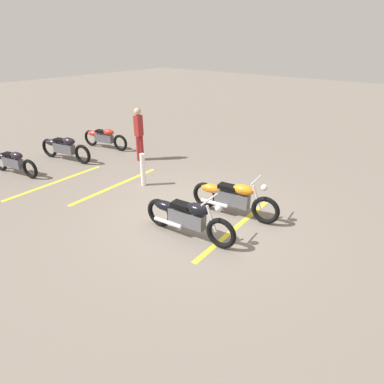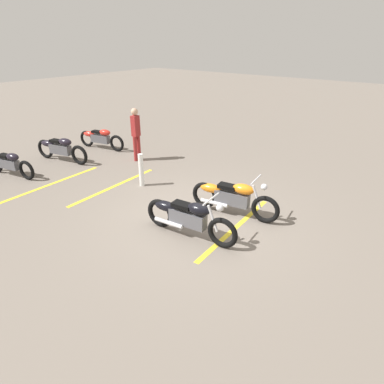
{
  "view_description": "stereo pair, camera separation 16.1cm",
  "coord_description": "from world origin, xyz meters",
  "views": [
    {
      "loc": [
        -4.3,
        5.41,
        3.91
      ],
      "look_at": [
        0.14,
        0.0,
        0.65
      ],
      "focal_mm": 31.28,
      "sensor_mm": 36.0,
      "label": 1
    },
    {
      "loc": [
        -4.18,
        5.51,
        3.91
      ],
      "look_at": [
        0.14,
        0.0,
        0.65
      ],
      "focal_mm": 31.28,
      "sensor_mm": 36.0,
      "label": 2
    }
  ],
  "objects": [
    {
      "name": "parking_stripe_mid",
      "position": [
        3.0,
        -0.02,
        0.0
      ],
      "size": [
        0.3,
        3.2,
        0.01
      ],
      "primitive_type": "cube",
      "rotation": [
        0.0,
        0.0,
        1.63
      ],
      "color": "yellow",
      "rests_on": "ground"
    },
    {
      "name": "parking_stripe_far",
      "position": [
        4.58,
        0.95,
        0.0
      ],
      "size": [
        0.3,
        3.2,
        0.01
      ],
      "primitive_type": "cube",
      "rotation": [
        0.0,
        0.0,
        1.63
      ],
      "color": "yellow",
      "rests_on": "ground"
    },
    {
      "name": "motorcycle_dark_foreground",
      "position": [
        -0.29,
        0.71,
        0.46
      ],
      "size": [
        2.23,
        0.63,
        1.04
      ],
      "rotation": [
        0.0,
        0.0,
        3.25
      ],
      "color": "black",
      "rests_on": "ground"
    },
    {
      "name": "bystander_near_row",
      "position": [
        4.12,
        -2.01,
        1.0
      ],
      "size": [
        0.23,
        0.3,
        1.79
      ],
      "rotation": [
        0.0,
        0.0,
        0.08
      ],
      "color": "maroon",
      "rests_on": "ground"
    },
    {
      "name": "motorcycle_bright_foreground",
      "position": [
        -0.51,
        -0.69,
        0.46
      ],
      "size": [
        2.22,
        0.69,
        1.04
      ],
      "rotation": [
        0.0,
        0.0,
        3.29
      ],
      "color": "black",
      "rests_on": "ground"
    },
    {
      "name": "motorcycle_row_center",
      "position": [
        6.17,
        1.4,
        0.41
      ],
      "size": [
        1.98,
        0.52,
        0.75
      ],
      "rotation": [
        0.0,
        0.0,
        3.35
      ],
      "color": "black",
      "rests_on": "ground"
    },
    {
      "name": "ground_plane",
      "position": [
        0.0,
        0.0,
        0.0
      ],
      "size": [
        60.0,
        60.0,
        0.0
      ],
      "primitive_type": "plane",
      "color": "slate"
    },
    {
      "name": "motorcycle_row_left",
      "position": [
        6.13,
        -0.33,
        0.46
      ],
      "size": [
        2.19,
        0.6,
        0.84
      ],
      "rotation": [
        0.0,
        0.0,
        3.36
      ],
      "color": "black",
      "rests_on": "ground"
    },
    {
      "name": "motorcycle_row_far_left",
      "position": [
        6.2,
        -2.06,
        0.42
      ],
      "size": [
        2.03,
        0.55,
        0.77
      ],
      "rotation": [
        0.0,
        0.0,
        3.35
      ],
      "color": "black",
      "rests_on": "ground"
    },
    {
      "name": "parking_stripe_near",
      "position": [
        -0.95,
        -0.21,
        0.0
      ],
      "size": [
        0.3,
        3.2,
        0.01
      ],
      "primitive_type": "cube",
      "rotation": [
        0.0,
        0.0,
        1.63
      ],
      "color": "yellow",
      "rests_on": "ground"
    },
    {
      "name": "bollard_post",
      "position": [
        2.41,
        -0.56,
        0.48
      ],
      "size": [
        0.14,
        0.14,
        0.95
      ],
      "primitive_type": "cylinder",
      "color": "white",
      "rests_on": "ground"
    }
  ]
}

